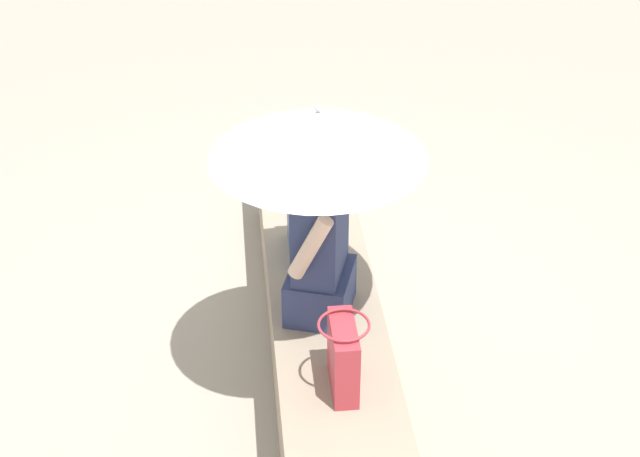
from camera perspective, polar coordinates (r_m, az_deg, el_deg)
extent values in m
plane|color=#9E9384|center=(4.89, -0.01, -7.16)|extent=(14.00, 14.00, 0.00)
cube|color=gray|center=(4.74, -0.01, -4.95)|extent=(2.67, 0.52, 0.48)
cube|color=navy|center=(4.28, 0.01, -3.84)|extent=(0.41, 0.37, 0.22)
cube|color=navy|center=(4.08, 0.01, 0.10)|extent=(0.37, 0.29, 0.48)
sphere|color=beige|center=(3.91, 0.01, 4.29)|extent=(0.20, 0.20, 0.20)
cylinder|color=beige|center=(3.90, -0.60, -1.17)|extent=(0.13, 0.21, 0.32)
cylinder|color=beige|center=(4.23, 0.57, 1.81)|extent=(0.13, 0.21, 0.32)
cylinder|color=#B7B7BC|center=(4.06, -0.11, 0.69)|extent=(0.02, 0.02, 1.02)
cone|color=silver|center=(3.86, -0.12, 5.77)|extent=(0.93, 0.93, 0.21)
sphere|color=#B7B7BC|center=(3.80, -0.12, 7.37)|extent=(0.03, 0.03, 0.03)
cube|color=#335184|center=(4.66, -1.23, 0.05)|extent=(0.32, 0.11, 0.29)
torus|color=#335184|center=(4.57, -1.25, 1.74)|extent=(0.23, 0.23, 0.01)
cube|color=black|center=(5.34, -1.61, 4.44)|extent=(0.26, 0.11, 0.25)
torus|color=black|center=(5.28, -1.63, 5.77)|extent=(0.19, 0.19, 0.01)
cube|color=#B2333D|center=(3.85, 1.44, -7.91)|extent=(0.29, 0.10, 0.31)
torus|color=#B2333D|center=(3.74, 1.47, -5.91)|extent=(0.22, 0.22, 0.01)
cube|color=#D83866|center=(5.05, -0.86, 1.05)|extent=(0.28, 0.20, 0.01)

